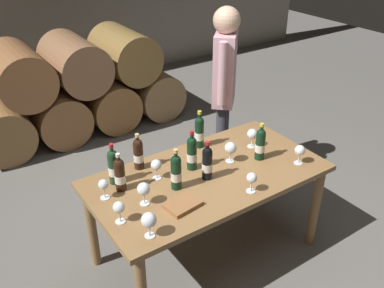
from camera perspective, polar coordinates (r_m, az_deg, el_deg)
name	(u,v)px	position (r m, az deg, el deg)	size (l,w,h in m)	color
ground_plane	(206,252)	(3.51, 1.90, -14.37)	(14.00, 14.00, 0.00)	#66635E
barrel_stack	(78,88)	(5.22, -15.13, 7.25)	(2.49, 0.90, 1.15)	olive
dining_table	(207,184)	(3.08, 2.10, -5.42)	(1.70, 0.90, 0.76)	olive
wine_bottle_0	(260,144)	(3.18, 9.20, 0.05)	(0.07, 0.07, 0.30)	black
wine_bottle_1	(207,163)	(2.92, 2.06, -2.53)	(0.07, 0.07, 0.29)	black
wine_bottle_2	(113,166)	(2.92, -10.56, -2.97)	(0.07, 0.07, 0.31)	#19381E
wine_bottle_3	(120,174)	(2.84, -9.72, -4.04)	(0.07, 0.07, 0.28)	black
wine_bottle_4	(176,172)	(2.82, -2.16, -3.75)	(0.07, 0.07, 0.30)	black
wine_bottle_5	(199,132)	(3.30, 1.00, 1.69)	(0.07, 0.07, 0.31)	black
wine_bottle_6	(192,153)	(3.02, -0.02, -1.19)	(0.07, 0.07, 0.31)	black
wine_bottle_7	(138,153)	(3.05, -7.25, -1.27)	(0.07, 0.07, 0.28)	black
wine_glass_0	(103,185)	(2.79, -11.86, -5.48)	(0.07, 0.07, 0.14)	white
wine_glass_1	(119,208)	(2.58, -9.83, -8.52)	(0.07, 0.07, 0.15)	white
wine_glass_2	(231,148)	(3.12, 5.23, -0.58)	(0.09, 0.09, 0.16)	white
wine_glass_3	(144,190)	(2.70, -6.54, -6.13)	(0.09, 0.09, 0.16)	white
wine_glass_4	(300,151)	(3.19, 14.35, -0.90)	(0.08, 0.08, 0.15)	white
wine_glass_5	(149,221)	(2.45, -5.84, -10.24)	(0.09, 0.09, 0.16)	white
wine_glass_6	(156,166)	(2.93, -4.85, -2.91)	(0.08, 0.08, 0.15)	white
wine_glass_7	(252,179)	(2.82, 8.07, -4.65)	(0.07, 0.07, 0.15)	white
wine_glass_8	(252,134)	(3.34, 8.14, 1.30)	(0.08, 0.08, 0.16)	white
tasting_notebook	(183,204)	(2.72, -1.29, -8.15)	(0.22, 0.16, 0.03)	#936038
sommelier_presenting	(224,83)	(3.82, 4.37, 8.19)	(0.37, 0.38, 1.72)	#383842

